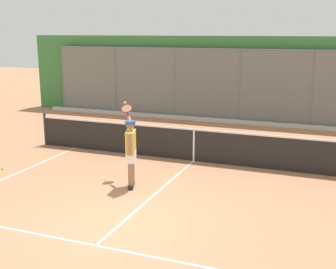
{
  "coord_description": "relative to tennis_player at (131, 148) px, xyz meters",
  "views": [
    {
      "loc": [
        -3.75,
        7.03,
        3.67
      ],
      "look_at": [
        0.29,
        -3.33,
        1.05
      ],
      "focal_mm": 46.95,
      "sensor_mm": 36.0,
      "label": 1
    }
  ],
  "objects": [
    {
      "name": "tennis_net",
      "position": [
        -0.74,
        -2.61,
        -0.46
      ],
      "size": [
        10.38,
        0.09,
        1.07
      ],
      "color": "#2D2D2D",
      "rests_on": "ground"
    },
    {
      "name": "ground_plane",
      "position": [
        -0.74,
        2.04,
        -0.96
      ],
      "size": [
        60.0,
        60.0,
        0.0
      ],
      "primitive_type": "plane",
      "color": "#B27551"
    },
    {
      "name": "fence_backdrop",
      "position": [
        -0.74,
        -9.12,
        0.77
      ],
      "size": [
        19.86,
        1.37,
        3.49
      ],
      "color": "slate",
      "rests_on": "ground"
    },
    {
      "name": "tennis_ball_by_sideline",
      "position": [
        3.85,
        0.09,
        -0.92
      ],
      "size": [
        0.07,
        0.07,
        0.07
      ],
      "primitive_type": "sphere",
      "color": "#D6E042",
      "rests_on": "ground"
    },
    {
      "name": "tennis_player",
      "position": [
        0.0,
        0.0,
        0.0
      ],
      "size": [
        0.81,
        1.22,
        1.93
      ],
      "rotation": [
        0.0,
        0.0,
        -1.22
      ],
      "color": "black",
      "rests_on": "ground"
    },
    {
      "name": "court_line_markings",
      "position": [
        -0.74,
        3.23,
        -0.95
      ],
      "size": [
        8.08,
        10.14,
        0.01
      ],
      "color": "white",
      "rests_on": "ground"
    }
  ]
}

